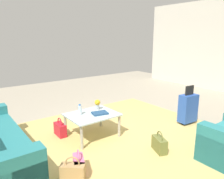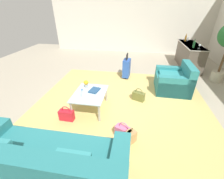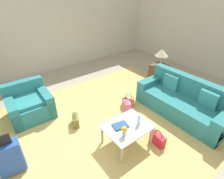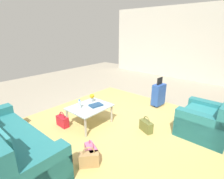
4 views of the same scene
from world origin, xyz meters
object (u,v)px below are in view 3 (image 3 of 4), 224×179
couch (184,102)px  suitcase_blue (9,157)px  armchair (29,105)px  handbag_red (158,139)px  coffee_table (127,128)px  handbag_pink (127,105)px  coffee_table_book (120,126)px  side_table (159,72)px  handbag_tan (128,101)px  table_lamp (162,53)px  water_bottle (139,121)px  handbag_olive (75,120)px  flower_vase (124,130)px

couch → suitcase_blue: bearing=168.1°
armchair → handbag_red: bearing=-55.5°
coffee_table → handbag_pink: (0.77, 0.87, -0.26)m
couch → coffee_table_book: bearing=174.6°
side_table → handbag_pink: side_table is taller
handbag_red → armchair: bearing=124.5°
couch → coffee_table: 1.80m
side_table → suitcase_blue: bearing=-170.5°
armchair → side_table: size_ratio=1.88×
side_table → coffee_table: bearing=-151.8°
couch → handbag_tan: bearing=129.4°
coffee_table → suitcase_blue: size_ratio=1.07×
coffee_table → handbag_tan: coffee_table is taller
coffee_table → table_lamp: (2.80, 1.50, 0.55)m
water_bottle → handbag_red: (0.27, -0.31, -0.42)m
coffee_table → side_table: side_table is taller
handbag_pink → handbag_tan: (0.14, 0.10, 0.00)m
handbag_red → side_table: bearing=39.4°
coffee_table_book → handbag_red: size_ratio=0.79×
suitcase_blue → side_table: bearing=9.5°
coffee_table → handbag_olive: 1.31m
suitcase_blue → handbag_pink: (2.77, 0.17, -0.23)m
handbag_red → handbag_pink: bearing=76.9°
coffee_table → handbag_tan: size_ratio=2.54×
armchair → suitcase_blue: suitcase_blue is taller
water_bottle → handbag_olive: (-0.78, 1.24, -0.42)m
armchair → flower_vase: bearing=-65.0°
side_table → handbag_olive: side_table is taller
handbag_pink → water_bottle: bearing=-120.4°
couch → coffee_table: bearing=176.8°
suitcase_blue → handbag_red: (2.47, -1.11, -0.23)m
couch → handbag_red: size_ratio=6.23×
side_table → handbag_olive: bearing=-173.9°
water_bottle → side_table: bearing=31.6°
couch → coffee_table: (-1.80, 0.10, 0.08)m
handbag_olive → table_lamp: bearing=6.1°
water_bottle → side_table: size_ratio=0.39×
handbag_pink → handbag_red: size_ratio=1.00×
side_table → couch: bearing=-122.1°
couch → table_lamp: (1.00, 1.60, 0.64)m
water_bottle → table_lamp: 3.08m
table_lamp → coffee_table_book: bearing=-154.1°
couch → handbag_olive: bearing=152.5°
couch → flower_vase: 2.04m
water_bottle → handbag_tan: bearing=56.4°
side_table → handbag_red: size_ratio=1.46×
table_lamp → handbag_tan: 2.12m
armchair → handbag_pink: 2.45m
armchair → handbag_olive: bearing=-55.1°
water_bottle → coffee_table_book: 0.38m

